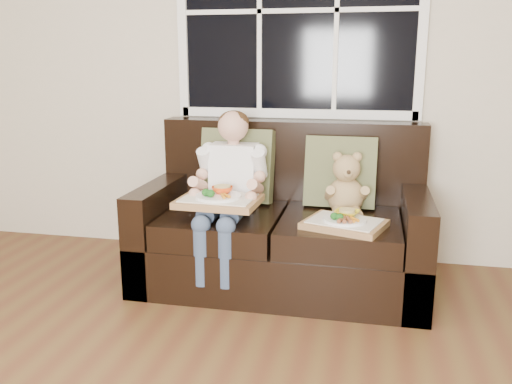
% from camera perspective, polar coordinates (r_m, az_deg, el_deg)
% --- Properties ---
extents(window_back, '(1.62, 0.04, 1.37)m').
position_cam_1_polar(window_back, '(3.68, 4.44, 18.49)').
color(window_back, black).
rests_on(window_back, room_walls).
extents(loveseat, '(1.70, 0.92, 0.96)m').
position_cam_1_polar(loveseat, '(3.37, 2.96, -4.16)').
color(loveseat, black).
rests_on(loveseat, ground).
extents(pillow_left, '(0.47, 0.23, 0.48)m').
position_cam_1_polar(pillow_left, '(3.48, -1.98, 2.80)').
color(pillow_left, olive).
rests_on(pillow_left, loveseat).
extents(pillow_right, '(0.44, 0.20, 0.45)m').
position_cam_1_polar(pillow_right, '(3.39, 8.88, 2.08)').
color(pillow_right, olive).
rests_on(pillow_right, loveseat).
extents(child, '(0.41, 0.60, 0.92)m').
position_cam_1_polar(child, '(3.22, -2.79, 1.43)').
color(child, white).
rests_on(child, loveseat).
extents(teddy_bear, '(0.25, 0.30, 0.38)m').
position_cam_1_polar(teddy_bear, '(3.26, 9.43, 0.42)').
color(teddy_bear, tan).
rests_on(teddy_bear, loveseat).
extents(tray_left, '(0.47, 0.36, 0.10)m').
position_cam_1_polar(tray_left, '(3.06, -3.93, -0.77)').
color(tray_left, '#AE884E').
rests_on(tray_left, child).
extents(tray_right, '(0.49, 0.43, 0.10)m').
position_cam_1_polar(tray_right, '(3.00, 9.32, -3.15)').
color(tray_right, '#AE884E').
rests_on(tray_right, loveseat).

